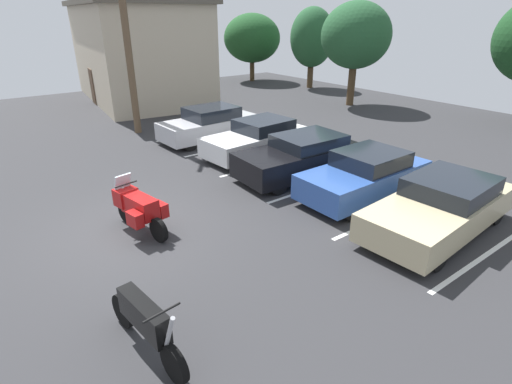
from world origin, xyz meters
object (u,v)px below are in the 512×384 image
object	(u,v)px
motorcycle_touring	(138,207)
car_silver	(210,124)
car_white	(258,139)
car_champagne	(441,207)
utility_pole	(126,29)
car_blue	(365,175)
motorcycle_second	(145,323)
car_black	(300,156)

from	to	relation	value
motorcycle_touring	car_silver	bearing A→B (deg)	136.24
car_silver	car_white	size ratio (longest dim) A/B	1.00
car_champagne	utility_pole	world-z (taller)	utility_pole
motorcycle_touring	car_silver	distance (m)	8.24
car_blue	car_champagne	bearing A→B (deg)	-2.97
motorcycle_second	utility_pole	world-z (taller)	utility_pole
car_white	car_blue	bearing A→B (deg)	2.06
motorcycle_second	car_blue	size ratio (longest dim) A/B	0.53
motorcycle_second	car_white	world-z (taller)	car_white
motorcycle_touring	car_silver	world-z (taller)	car_silver
car_black	utility_pole	world-z (taller)	utility_pole
car_black	utility_pole	distance (m)	9.83
car_blue	utility_pole	world-z (taller)	utility_pole
car_silver	car_black	bearing A→B (deg)	2.28
motorcycle_second	car_blue	bearing A→B (deg)	103.60
car_blue	car_silver	bearing A→B (deg)	-175.79
car_champagne	car_blue	bearing A→B (deg)	177.03
car_silver	car_white	world-z (taller)	car_silver
car_white	car_blue	xyz separation A→B (m)	(5.09, 0.18, 0.02)
motorcycle_touring	car_white	bearing A→B (deg)	116.03
motorcycle_second	car_champagne	bearing A→B (deg)	85.23
car_white	car_blue	size ratio (longest dim) A/B	1.04
car_champagne	car_white	bearing A→B (deg)	-179.61
motorcycle_second	car_blue	xyz separation A→B (m)	(-1.88, 7.78, 0.10)
car_white	car_champagne	xyz separation A→B (m)	(7.61, 0.05, -0.01)
motorcycle_touring	car_silver	xyz separation A→B (m)	(-5.95, 5.70, 0.04)
motorcycle_touring	car_champagne	size ratio (longest dim) A/B	0.42
car_champagne	utility_pole	bearing A→B (deg)	-169.35
car_silver	car_blue	world-z (taller)	car_silver
car_white	car_champagne	world-z (taller)	car_white
car_white	motorcycle_second	bearing A→B (deg)	-47.45
motorcycle_second	utility_pole	bearing A→B (deg)	158.83
car_white	utility_pole	distance (m)	7.66
motorcycle_touring	car_silver	size ratio (longest dim) A/B	0.46
motorcycle_touring	car_black	world-z (taller)	motorcycle_touring
motorcycle_second	car_white	xyz separation A→B (m)	(-6.97, 7.60, 0.08)
motorcycle_second	car_black	bearing A→B (deg)	120.41
motorcycle_second	car_blue	distance (m)	8.00
car_blue	motorcycle_touring	bearing A→B (deg)	-108.50
car_silver	car_black	world-z (taller)	car_silver
car_white	utility_pole	size ratio (longest dim) A/B	0.50
motorcycle_second	car_silver	bearing A→B (deg)	144.14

